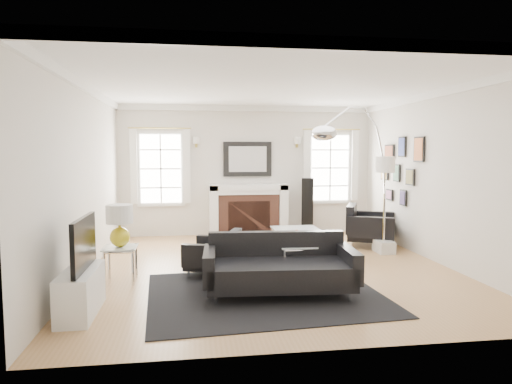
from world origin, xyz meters
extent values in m
plane|color=#A37644|center=(0.00, 0.00, 0.00)|extent=(6.00, 6.00, 0.00)
cube|color=beige|center=(0.00, 3.00, 1.40)|extent=(5.50, 0.04, 2.80)
cube|color=beige|center=(0.00, -3.00, 1.40)|extent=(5.50, 0.04, 2.80)
cube|color=beige|center=(-2.75, 0.00, 1.40)|extent=(0.04, 6.00, 2.80)
cube|color=beige|center=(2.75, 0.00, 1.40)|extent=(0.04, 6.00, 2.80)
cube|color=white|center=(0.00, 0.00, 2.80)|extent=(5.50, 6.00, 0.02)
cube|color=white|center=(0.00, 0.00, 2.74)|extent=(5.50, 6.00, 0.12)
cube|color=white|center=(-0.75, 2.80, 0.55)|extent=(0.18, 0.38, 1.10)
cube|color=white|center=(0.75, 2.80, 0.55)|extent=(0.18, 0.38, 1.10)
cube|color=white|center=(0.00, 2.80, 1.05)|extent=(1.70, 0.38, 0.12)
cube|color=white|center=(0.00, 2.80, 0.95)|extent=(1.50, 0.34, 0.10)
cube|color=brown|center=(0.00, 2.82, 0.45)|extent=(1.30, 0.30, 0.90)
cube|color=black|center=(0.00, 2.72, 0.38)|extent=(0.90, 0.10, 0.76)
cube|color=brown|center=(0.00, 2.55, 0.02)|extent=(1.70, 0.50, 0.04)
cube|color=black|center=(0.00, 2.96, 1.65)|extent=(1.05, 0.06, 0.75)
cube|color=white|center=(0.00, 2.92, 1.65)|extent=(0.82, 0.02, 0.55)
cube|color=white|center=(-1.85, 2.97, 1.45)|extent=(1.00, 0.05, 1.60)
cube|color=white|center=(-1.85, 2.94, 1.45)|extent=(0.84, 0.02, 1.44)
cube|color=white|center=(-2.40, 2.87, 1.50)|extent=(0.14, 0.05, 1.55)
cube|color=white|center=(-1.30, 2.87, 1.50)|extent=(0.14, 0.05, 1.55)
cube|color=white|center=(1.85, 2.97, 1.45)|extent=(1.00, 0.05, 1.60)
cube|color=white|center=(1.85, 2.94, 1.45)|extent=(0.84, 0.02, 1.44)
cube|color=white|center=(1.30, 2.87, 1.50)|extent=(0.14, 0.05, 1.55)
cube|color=white|center=(2.40, 2.87, 1.50)|extent=(0.14, 0.05, 1.55)
cube|color=black|center=(2.72, 0.60, 1.85)|extent=(0.03, 0.34, 0.44)
cube|color=orange|center=(2.70, 0.60, 1.85)|extent=(0.01, 0.29, 0.39)
cube|color=black|center=(2.72, 1.25, 1.90)|extent=(0.03, 0.28, 0.38)
cube|color=#33418E|center=(2.70, 1.25, 1.90)|extent=(0.01, 0.23, 0.33)
cube|color=black|center=(2.72, 1.80, 1.80)|extent=(0.03, 0.40, 0.30)
cube|color=brown|center=(2.70, 1.80, 1.80)|extent=(0.01, 0.35, 0.25)
cube|color=black|center=(2.72, 0.90, 1.35)|extent=(0.03, 0.30, 0.30)
cube|color=olive|center=(2.70, 0.90, 1.35)|extent=(0.01, 0.25, 0.25)
cube|color=black|center=(2.72, 1.45, 1.40)|extent=(0.03, 0.26, 0.34)
cube|color=#4F8363|center=(2.70, 1.45, 1.40)|extent=(0.01, 0.21, 0.29)
cube|color=black|center=(2.72, 2.00, 1.35)|extent=(0.03, 0.32, 0.24)
cube|color=tan|center=(2.70, 2.00, 1.35)|extent=(0.01, 0.27, 0.19)
cube|color=black|center=(2.72, 1.15, 0.95)|extent=(0.03, 0.24, 0.30)
cube|color=#433264|center=(2.70, 1.15, 0.95)|extent=(0.01, 0.19, 0.25)
cube|color=black|center=(2.72, 1.75, 0.95)|extent=(0.03, 0.28, 0.22)
cube|color=#A46086|center=(2.70, 1.75, 0.95)|extent=(0.01, 0.23, 0.17)
cube|color=white|center=(-2.45, -1.70, 0.25)|extent=(0.35, 1.00, 0.50)
cube|color=black|center=(-2.40, -1.70, 0.80)|extent=(0.05, 1.00, 0.58)
cube|color=black|center=(-0.31, -1.29, 0.01)|extent=(3.05, 2.60, 0.01)
cube|color=black|center=(-0.13, -1.36, 0.28)|extent=(1.85, 0.96, 0.30)
cube|color=black|center=(-0.10, -0.98, 0.50)|extent=(1.80, 0.26, 0.50)
cube|color=black|center=(-1.00, -1.30, 0.40)|extent=(0.19, 0.86, 0.38)
cube|color=black|center=(0.75, -1.42, 0.40)|extent=(0.19, 0.86, 0.38)
cube|color=black|center=(-0.92, -0.23, 0.24)|extent=(0.88, 0.88, 0.26)
cube|color=black|center=(-0.62, -0.33, 0.43)|extent=(0.34, 0.69, 0.43)
cube|color=black|center=(-0.81, 0.09, 0.35)|extent=(0.69, 0.32, 0.33)
cube|color=black|center=(-1.03, -0.56, 0.35)|extent=(0.69, 0.32, 0.33)
cube|color=black|center=(2.20, 1.37, 0.29)|extent=(1.11, 1.11, 0.32)
cube|color=black|center=(1.85, 1.53, 0.53)|extent=(0.48, 0.83, 0.53)
cube|color=black|center=(2.03, 0.99, 0.42)|extent=(0.82, 0.46, 0.40)
cube|color=black|center=(2.37, 1.76, 0.42)|extent=(0.82, 0.46, 0.40)
cube|color=silver|center=(0.71, 1.30, 0.37)|extent=(0.85, 0.85, 0.02)
cylinder|color=silver|center=(0.32, 0.92, 0.19)|extent=(0.04, 0.04, 0.38)
cylinder|color=silver|center=(1.10, 0.92, 0.19)|extent=(0.04, 0.04, 0.38)
cylinder|color=silver|center=(0.32, 1.69, 0.19)|extent=(0.04, 0.04, 0.38)
cylinder|color=silver|center=(1.10, 1.69, 0.19)|extent=(0.04, 0.04, 0.38)
cube|color=silver|center=(-2.20, -0.47, 0.49)|extent=(0.45, 0.45, 0.02)
cylinder|color=silver|center=(-2.39, -0.66, 0.25)|extent=(0.04, 0.04, 0.50)
cylinder|color=silver|center=(-2.01, -0.66, 0.25)|extent=(0.04, 0.04, 0.50)
cylinder|color=silver|center=(-2.39, -0.28, 0.25)|extent=(0.04, 0.04, 0.50)
cylinder|color=silver|center=(-2.01, -0.28, 0.25)|extent=(0.04, 0.04, 0.50)
cube|color=silver|center=(0.20, -0.89, 0.53)|extent=(0.49, 0.41, 0.02)
cylinder|color=silver|center=(0.00, -1.06, 0.27)|extent=(0.04, 0.04, 0.54)
cylinder|color=silver|center=(0.41, -1.06, 0.27)|extent=(0.04, 0.04, 0.54)
cylinder|color=silver|center=(0.00, -0.72, 0.27)|extent=(0.04, 0.04, 0.54)
cylinder|color=silver|center=(0.41, -0.72, 0.27)|extent=(0.04, 0.04, 0.54)
sphere|color=gold|center=(-2.20, -0.47, 0.63)|extent=(0.27, 0.27, 0.27)
cylinder|color=gold|center=(-2.20, -0.47, 0.77)|extent=(0.04, 0.04, 0.11)
cylinder|color=white|center=(-2.20, -0.47, 0.96)|extent=(0.37, 0.37, 0.26)
sphere|color=red|center=(0.20, -0.89, 0.62)|extent=(0.12, 0.12, 0.12)
sphere|color=red|center=(0.20, -0.89, 0.71)|extent=(0.09, 0.09, 0.09)
cube|color=silver|center=(2.20, 0.79, 0.11)|extent=(0.27, 0.44, 0.22)
ellipsoid|color=silver|center=(0.67, -0.52, 2.07)|extent=(0.37, 0.37, 0.22)
cylinder|color=gold|center=(2.20, 0.82, 0.02)|extent=(0.22, 0.22, 0.03)
cylinder|color=gold|center=(2.20, 0.82, 0.76)|extent=(0.03, 0.03, 1.53)
cylinder|color=white|center=(2.20, 0.82, 1.58)|extent=(0.35, 0.35, 0.28)
cube|color=black|center=(1.26, 2.65, 0.62)|extent=(0.30, 0.30, 1.24)
camera|label=1|loc=(-1.22, -6.88, 1.80)|focal=32.00mm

